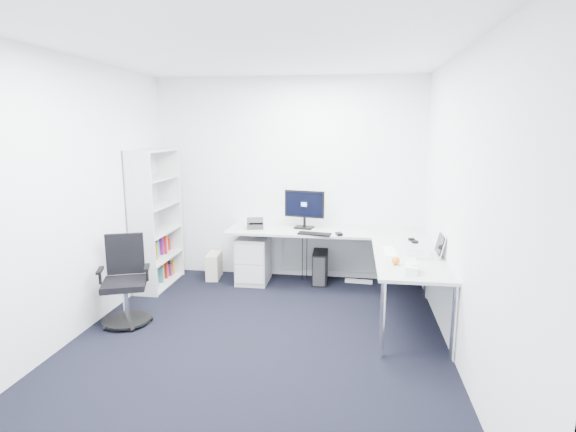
# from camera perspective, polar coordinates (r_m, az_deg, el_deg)

# --- Properties ---
(ground) EXTENTS (4.20, 4.20, 0.00)m
(ground) POSITION_cam_1_polar(r_m,az_deg,el_deg) (4.47, -3.99, -15.90)
(ground) COLOR black
(ceiling) EXTENTS (4.20, 4.20, 0.00)m
(ceiling) POSITION_cam_1_polar(r_m,az_deg,el_deg) (4.05, -4.54, 20.61)
(ceiling) COLOR white
(wall_back) EXTENTS (3.60, 0.02, 2.70)m
(wall_back) POSITION_cam_1_polar(r_m,az_deg,el_deg) (6.09, 0.02, 4.69)
(wall_back) COLOR white
(wall_back) RESTS_ON ground
(wall_front) EXTENTS (3.60, 0.02, 2.70)m
(wall_front) POSITION_cam_1_polar(r_m,az_deg,el_deg) (2.10, -16.79, -8.18)
(wall_front) COLOR white
(wall_front) RESTS_ON ground
(wall_left) EXTENTS (0.02, 4.20, 2.70)m
(wall_left) POSITION_cam_1_polar(r_m,az_deg,el_deg) (4.77, -25.89, 1.79)
(wall_left) COLOR white
(wall_left) RESTS_ON ground
(wall_right) EXTENTS (0.02, 4.20, 2.70)m
(wall_right) POSITION_cam_1_polar(r_m,az_deg,el_deg) (4.06, 21.41, 0.70)
(wall_right) COLOR white
(wall_right) RESTS_ON ground
(l_desk) EXTENTS (2.55, 1.43, 0.74)m
(l_desk) POSITION_cam_1_polar(r_m,az_deg,el_deg) (5.55, 4.64, -6.30)
(l_desk) COLOR #B2B4B4
(l_desk) RESTS_ON ground
(drawer_pedestal) EXTENTS (0.40, 0.50, 0.62)m
(drawer_pedestal) POSITION_cam_1_polar(r_m,az_deg,el_deg) (6.03, -4.42, -5.52)
(drawer_pedestal) COLOR #B2B4B4
(drawer_pedestal) RESTS_ON ground
(bookshelf) EXTENTS (0.35, 0.89, 1.77)m
(bookshelf) POSITION_cam_1_polar(r_m,az_deg,el_deg) (6.01, -16.43, -0.33)
(bookshelf) COLOR silver
(bookshelf) RESTS_ON ground
(task_chair) EXTENTS (0.67, 0.67, 0.93)m
(task_chair) POSITION_cam_1_polar(r_m,az_deg,el_deg) (5.01, -20.08, -7.80)
(task_chair) COLOR black
(task_chair) RESTS_ON ground
(black_pc_tower) EXTENTS (0.20, 0.44, 0.42)m
(black_pc_tower) POSITION_cam_1_polar(r_m,az_deg,el_deg) (6.04, 4.10, -6.46)
(black_pc_tower) COLOR black
(black_pc_tower) RESTS_ON ground
(beige_pc_tower) EXTENTS (0.20, 0.38, 0.35)m
(beige_pc_tower) POSITION_cam_1_polar(r_m,az_deg,el_deg) (6.28, -9.37, -6.26)
(beige_pc_tower) COLOR beige
(beige_pc_tower) RESTS_ON ground
(power_strip) EXTENTS (0.36, 0.09, 0.04)m
(power_strip) POSITION_cam_1_polar(r_m,az_deg,el_deg) (6.13, 8.96, -8.19)
(power_strip) COLOR white
(power_strip) RESTS_ON ground
(monitor) EXTENTS (0.56, 0.27, 0.51)m
(monitor) POSITION_cam_1_polar(r_m,az_deg,el_deg) (5.82, 2.06, 0.89)
(monitor) COLOR black
(monitor) RESTS_ON l_desk
(black_keyboard) EXTENTS (0.42, 0.20, 0.02)m
(black_keyboard) POSITION_cam_1_polar(r_m,az_deg,el_deg) (5.53, 3.36, -2.27)
(black_keyboard) COLOR black
(black_keyboard) RESTS_ON l_desk
(mouse) EXTENTS (0.10, 0.12, 0.03)m
(mouse) POSITION_cam_1_polar(r_m,az_deg,el_deg) (5.51, 6.50, -2.29)
(mouse) COLOR black
(mouse) RESTS_ON l_desk
(desk_phone) EXTENTS (0.25, 0.25, 0.15)m
(desk_phone) POSITION_cam_1_polar(r_m,az_deg,el_deg) (5.88, -4.20, -0.84)
(desk_phone) COLOR #2A2A2C
(desk_phone) RESTS_ON l_desk
(laptop) EXTENTS (0.35, 0.34, 0.24)m
(laptop) POSITION_cam_1_polar(r_m,az_deg,el_deg) (4.80, 16.34, -3.40)
(laptop) COLOR silver
(laptop) RESTS_ON l_desk
(white_keyboard) EXTENTS (0.14, 0.43, 0.01)m
(white_keyboard) POSITION_cam_1_polar(r_m,az_deg,el_deg) (4.86, 12.75, -4.42)
(white_keyboard) COLOR white
(white_keyboard) RESTS_ON l_desk
(headphones) EXTENTS (0.15, 0.20, 0.05)m
(headphones) POSITION_cam_1_polar(r_m,az_deg,el_deg) (5.37, 15.63, -2.92)
(headphones) COLOR black
(headphones) RESTS_ON l_desk
(orange_fruit) EXTENTS (0.08, 0.08, 0.08)m
(orange_fruit) POSITION_cam_1_polar(r_m,az_deg,el_deg) (4.43, 13.52, -5.55)
(orange_fruit) COLOR orange
(orange_fruit) RESTS_ON l_desk
(tissue_box) EXTENTS (0.14, 0.23, 0.07)m
(tissue_box) POSITION_cam_1_polar(r_m,az_deg,el_deg) (4.23, 15.45, -6.48)
(tissue_box) COLOR white
(tissue_box) RESTS_ON l_desk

